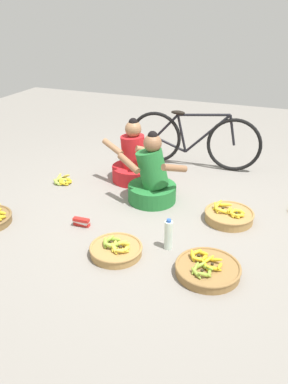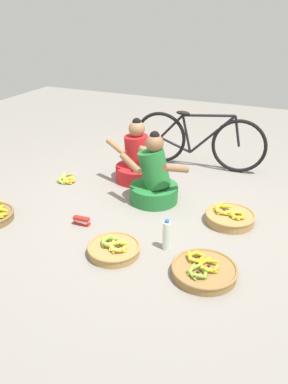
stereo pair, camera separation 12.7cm
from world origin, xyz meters
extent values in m
plane|color=gray|center=(0.00, 0.00, 0.00)|extent=(10.00, 10.00, 0.00)
cylinder|color=#237233|center=(-0.10, 0.30, 0.09)|extent=(0.52, 0.52, 0.18)
cylinder|color=#237233|center=(-0.10, 0.30, 0.38)|extent=(0.37, 0.29, 0.45)
sphere|color=#8C6042|center=(-0.10, 0.30, 0.66)|extent=(0.19, 0.19, 0.19)
sphere|color=black|center=(-0.10, 0.30, 0.73)|extent=(0.10, 0.10, 0.10)
cylinder|color=#8C6042|center=(-0.31, 0.17, 0.45)|extent=(0.30, 0.21, 0.16)
cylinder|color=#8C6042|center=(0.16, 0.22, 0.45)|extent=(0.23, 0.30, 0.16)
cylinder|color=red|center=(-0.50, 0.72, 0.09)|extent=(0.52, 0.52, 0.18)
cylinder|color=red|center=(-0.50, 0.72, 0.37)|extent=(0.32, 0.30, 0.39)
sphere|color=#9E704C|center=(-0.50, 0.72, 0.64)|extent=(0.19, 0.19, 0.19)
sphere|color=black|center=(-0.50, 0.72, 0.72)|extent=(0.10, 0.10, 0.10)
cylinder|color=#9E704C|center=(-0.69, 0.58, 0.44)|extent=(0.31, 0.18, 0.16)
cylinder|color=#9E704C|center=(-0.26, 0.61, 0.44)|extent=(0.28, 0.24, 0.16)
torus|color=black|center=(-0.46, 1.38, 0.34)|extent=(0.69, 0.09, 0.68)
torus|color=black|center=(0.56, 1.45, 0.34)|extent=(0.69, 0.09, 0.68)
cylinder|color=black|center=(0.21, 1.43, 0.45)|extent=(0.55, 0.07, 0.55)
cylinder|color=black|center=(-0.11, 1.41, 0.43)|extent=(0.15, 0.04, 0.49)
cylinder|color=black|center=(0.15, 1.43, 0.69)|extent=(0.65, 0.08, 0.08)
cylinder|color=black|center=(-0.26, 1.40, 0.27)|extent=(0.42, 0.06, 0.18)
cylinder|color=black|center=(-0.32, 1.39, 0.50)|extent=(0.32, 0.05, 0.35)
cylinder|color=black|center=(0.52, 1.45, 0.53)|extent=(0.11, 0.04, 0.38)
ellipsoid|color=black|center=(-0.17, 1.40, 0.70)|extent=(0.18, 0.08, 0.05)
cylinder|color=#A87F47|center=(-0.04, -0.75, 0.04)|extent=(0.44, 0.44, 0.07)
torus|color=#A87F47|center=(-0.04, -0.75, 0.07)|extent=(0.46, 0.46, 0.02)
ellipsoid|color=yellow|center=(0.07, -0.77, 0.10)|extent=(0.05, 0.13, 0.07)
ellipsoid|color=yellow|center=(0.03, -0.72, 0.10)|extent=(0.13, 0.07, 0.08)
ellipsoid|color=yellow|center=(-0.01, -0.72, 0.10)|extent=(0.13, 0.09, 0.07)
ellipsoid|color=yellow|center=(-0.04, -0.78, 0.10)|extent=(0.05, 0.13, 0.07)
ellipsoid|color=yellow|center=(-0.02, -0.81, 0.10)|extent=(0.12, 0.11, 0.08)
ellipsoid|color=yellow|center=(0.05, -0.82, 0.10)|extent=(0.12, 0.11, 0.07)
sphere|color=#382D19|center=(0.01, -0.77, 0.10)|extent=(0.03, 0.03, 0.03)
ellipsoid|color=#8CAD38|center=(-0.03, -0.75, 0.10)|extent=(0.06, 0.13, 0.08)
ellipsoid|color=#8CAD38|center=(-0.08, -0.69, 0.10)|extent=(0.13, 0.05, 0.07)
ellipsoid|color=#8CAD38|center=(-0.13, -0.71, 0.10)|extent=(0.10, 0.12, 0.08)
ellipsoid|color=#8CAD38|center=(-0.13, -0.77, 0.10)|extent=(0.09, 0.13, 0.08)
ellipsoid|color=#8CAD38|center=(-0.06, -0.79, 0.10)|extent=(0.13, 0.08, 0.08)
sphere|color=#382D19|center=(-0.08, -0.74, 0.10)|extent=(0.03, 0.03, 0.03)
ellipsoid|color=gold|center=(-1.26, -0.75, 0.11)|extent=(0.07, 0.15, 0.08)
ellipsoid|color=gold|center=(-1.31, -0.68, 0.10)|extent=(0.15, 0.06, 0.07)
cylinder|color=olive|center=(0.75, -0.73, 0.04)|extent=(0.51, 0.51, 0.07)
torus|color=olive|center=(0.75, -0.73, 0.07)|extent=(0.53, 0.53, 0.02)
ellipsoid|color=gold|center=(0.84, -0.72, 0.10)|extent=(0.03, 0.14, 0.06)
ellipsoid|color=gold|center=(0.79, -0.66, 0.10)|extent=(0.14, 0.04, 0.07)
ellipsoid|color=gold|center=(0.73, -0.68, 0.10)|extent=(0.11, 0.13, 0.06)
ellipsoid|color=gold|center=(0.74, -0.76, 0.10)|extent=(0.11, 0.12, 0.07)
ellipsoid|color=gold|center=(0.81, -0.77, 0.10)|extent=(0.14, 0.08, 0.07)
sphere|color=#382D19|center=(0.78, -0.72, 0.10)|extent=(0.03, 0.03, 0.03)
ellipsoid|color=gold|center=(0.71, -0.65, 0.10)|extent=(0.04, 0.12, 0.06)
ellipsoid|color=gold|center=(0.68, -0.60, 0.10)|extent=(0.12, 0.07, 0.06)
ellipsoid|color=gold|center=(0.62, -0.61, 0.09)|extent=(0.11, 0.11, 0.06)
ellipsoid|color=gold|center=(0.61, -0.67, 0.10)|extent=(0.09, 0.12, 0.08)
ellipsoid|color=gold|center=(0.67, -0.70, 0.10)|extent=(0.12, 0.07, 0.06)
sphere|color=#382D19|center=(0.66, -0.65, 0.10)|extent=(0.03, 0.03, 0.03)
ellipsoid|color=#8CAD38|center=(0.78, -0.82, 0.09)|extent=(0.04, 0.13, 0.05)
ellipsoid|color=#8CAD38|center=(0.76, -0.78, 0.10)|extent=(0.13, 0.09, 0.07)
ellipsoid|color=#8CAD38|center=(0.69, -0.78, 0.10)|extent=(0.12, 0.11, 0.07)
ellipsoid|color=#8CAD38|center=(0.67, -0.82, 0.10)|extent=(0.05, 0.13, 0.07)
ellipsoid|color=#8CAD38|center=(0.69, -0.87, 0.09)|extent=(0.12, 0.11, 0.05)
ellipsoid|color=#8CAD38|center=(0.76, -0.87, 0.10)|extent=(0.12, 0.09, 0.08)
sphere|color=#382D19|center=(0.73, -0.83, 0.10)|extent=(0.03, 0.03, 0.03)
cylinder|color=#A87F47|center=(0.76, 0.17, 0.04)|extent=(0.47, 0.47, 0.09)
torus|color=#A87F47|center=(0.76, 0.17, 0.09)|extent=(0.49, 0.49, 0.02)
ellipsoid|color=yellow|center=(0.88, 0.15, 0.11)|extent=(0.04, 0.12, 0.06)
ellipsoid|color=yellow|center=(0.87, 0.18, 0.11)|extent=(0.11, 0.10, 0.06)
ellipsoid|color=yellow|center=(0.82, 0.20, 0.11)|extent=(0.12, 0.05, 0.05)
ellipsoid|color=yellow|center=(0.79, 0.17, 0.11)|extent=(0.08, 0.12, 0.05)
ellipsoid|color=yellow|center=(0.79, 0.12, 0.11)|extent=(0.09, 0.12, 0.07)
ellipsoid|color=yellow|center=(0.82, 0.10, 0.11)|extent=(0.12, 0.06, 0.06)
ellipsoid|color=yellow|center=(0.87, 0.11, 0.11)|extent=(0.11, 0.10, 0.06)
sphere|color=#382D19|center=(0.83, 0.15, 0.11)|extent=(0.03, 0.03, 0.03)
ellipsoid|color=yellow|center=(0.75, 0.19, 0.11)|extent=(0.05, 0.16, 0.07)
ellipsoid|color=yellow|center=(0.69, 0.26, 0.11)|extent=(0.16, 0.04, 0.07)
ellipsoid|color=yellow|center=(0.62, 0.22, 0.12)|extent=(0.09, 0.15, 0.09)
ellipsoid|color=yellow|center=(0.63, 0.17, 0.12)|extent=(0.10, 0.15, 0.08)
ellipsoid|color=yellow|center=(0.70, 0.13, 0.12)|extent=(0.16, 0.07, 0.07)
sphere|color=#382D19|center=(0.69, 0.20, 0.11)|extent=(0.03, 0.03, 0.03)
ellipsoid|color=#9EB747|center=(-1.22, 0.32, 0.02)|extent=(0.06, 0.13, 0.06)
ellipsoid|color=#9EB747|center=(-1.25, 0.36, 0.03)|extent=(0.13, 0.08, 0.06)
ellipsoid|color=#9EB747|center=(-1.28, 0.36, 0.02)|extent=(0.13, 0.05, 0.06)
ellipsoid|color=#9EB747|center=(-1.32, 0.34, 0.03)|extent=(0.10, 0.12, 0.08)
ellipsoid|color=#9EB747|center=(-1.32, 0.28, 0.02)|extent=(0.09, 0.13, 0.06)
ellipsoid|color=#9EB747|center=(-1.29, 0.26, 0.03)|extent=(0.13, 0.08, 0.08)
ellipsoid|color=#9EB747|center=(-1.25, 0.26, 0.02)|extent=(0.13, 0.09, 0.05)
sphere|color=#382D19|center=(-1.28, 0.31, 0.03)|extent=(0.03, 0.03, 0.03)
ellipsoid|color=gold|center=(-1.16, 0.31, 0.03)|extent=(0.05, 0.13, 0.08)
ellipsoid|color=gold|center=(-1.20, 0.37, 0.03)|extent=(0.13, 0.08, 0.06)
ellipsoid|color=gold|center=(-1.26, 0.35, 0.03)|extent=(0.10, 0.12, 0.06)
ellipsoid|color=gold|center=(-1.26, 0.29, 0.03)|extent=(0.10, 0.12, 0.06)
ellipsoid|color=gold|center=(-1.20, 0.27, 0.03)|extent=(0.13, 0.07, 0.07)
sphere|color=#382D19|center=(-1.21, 0.32, 0.03)|extent=(0.03, 0.03, 0.03)
ellipsoid|color=yellow|center=(-1.24, 0.40, 0.02)|extent=(0.05, 0.13, 0.06)
ellipsoid|color=yellow|center=(-1.29, 0.46, 0.03)|extent=(0.13, 0.05, 0.08)
ellipsoid|color=yellow|center=(-1.35, 0.40, 0.03)|extent=(0.04, 0.13, 0.08)
ellipsoid|color=yellow|center=(-1.29, 0.35, 0.02)|extent=(0.13, 0.05, 0.06)
sphere|color=#382D19|center=(-1.30, 0.41, 0.02)|extent=(0.03, 0.03, 0.03)
cylinder|color=silver|center=(0.35, -0.50, 0.13)|extent=(0.07, 0.07, 0.27)
cylinder|color=#2D59B7|center=(0.35, -0.50, 0.28)|extent=(0.04, 0.04, 0.02)
cube|color=red|center=(-0.55, -0.45, 0.01)|extent=(0.16, 0.05, 0.03)
cube|color=white|center=(-0.56, -0.45, 0.04)|extent=(0.16, 0.06, 0.03)
cube|color=red|center=(-0.54, -0.46, 0.07)|extent=(0.16, 0.06, 0.03)
camera|label=1|loc=(1.18, -3.21, 1.96)|focal=36.04mm
camera|label=2|loc=(1.30, -3.16, 1.96)|focal=36.04mm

